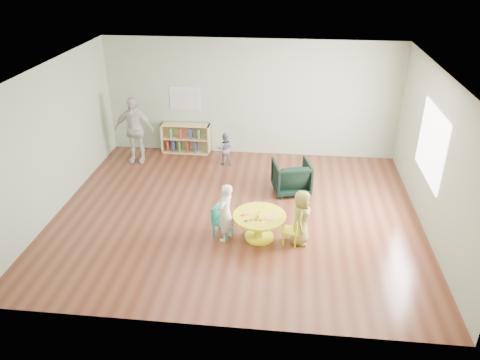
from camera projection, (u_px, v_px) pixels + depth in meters
The scene contains 11 objects.
room at pixel (237, 122), 8.26m from camera, with size 7.10×7.00×2.80m.
activity_table at pixel (259, 222), 8.24m from camera, with size 0.94×0.94×0.51m.
kid_chair_left at pixel (221, 220), 8.32m from camera, with size 0.39×0.39×0.59m.
kid_chair_right at pixel (293, 230), 8.11m from camera, with size 0.33×0.33×0.50m.
bookshelf at pixel (186, 138), 11.64m from camera, with size 1.20×0.30×0.75m.
alphabet_poster at pixel (185, 98), 11.30m from camera, with size 0.74×0.01×0.54m.
armchair at pixel (291, 177), 9.78m from camera, with size 0.73×0.76×0.69m, color black.
child_left at pixel (225, 213), 8.11m from camera, with size 0.40×0.26×1.09m, color white.
child_right at pixel (301, 218), 8.03m from camera, with size 0.50×0.32×1.02m, color yellow.
toddler at pixel (225, 149), 10.98m from camera, with size 0.38×0.30×0.79m, color #181B3D.
adult_caretaker at pixel (134, 130), 10.96m from camera, with size 0.94×0.39×1.60m, color silver.
Camera 1 is at (0.91, -7.77, 4.74)m, focal length 35.00 mm.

